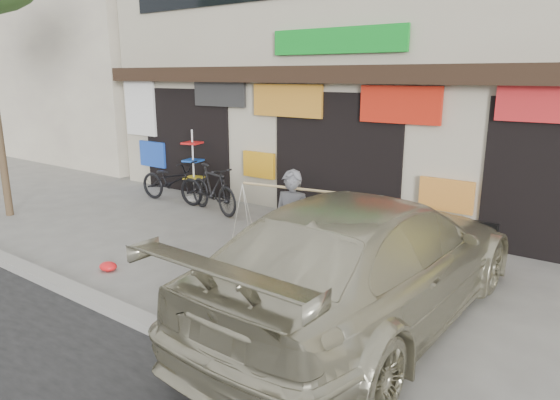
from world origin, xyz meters
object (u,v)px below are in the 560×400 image
Objects in this scene: street_vendor at (292,230)px; suv at (369,259)px; bike_0 at (172,181)px; display_rack at (194,172)px; bike_1 at (213,189)px.

suv is at bearing -28.00° from street_vendor.
display_rack reaches higher than bike_0.
bike_0 is (-5.11, 2.15, -0.27)m from street_vendor.
bike_0 is 0.60m from display_rack.
bike_1 is 0.32× the size of suv.
bike_1 is at bearing -97.39° from bike_0.
display_rack reaches higher than street_vendor.
bike_0 is 7.14m from suv.
street_vendor is 5.56m from display_rack.
display_rack is (-4.88, 2.67, -0.08)m from street_vendor.
suv is at bearing -26.34° from display_rack.
street_vendor is at bearing -116.86° from bike_0.
bike_0 is 1.13× the size of display_rack.
suv is at bearing -102.60° from bike_1.
suv is (5.15, -2.56, 0.27)m from bike_1.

